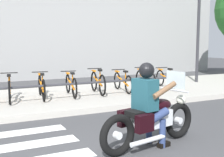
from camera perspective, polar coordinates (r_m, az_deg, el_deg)
The scene contains 12 objects.
sidewalk at distance 9.29m, azimuth -15.04°, elevation -3.88°, with size 24.00×4.40×0.15m, color #B7B2A8.
motorcycle at distance 5.17m, azimuth 7.59°, elevation -7.86°, with size 2.13×0.80×1.27m.
rider at distance 5.04m, azimuth 7.02°, elevation -3.92°, with size 0.70×0.62×1.46m.
bicycle_1 at distance 8.76m, azimuth -19.11°, elevation -1.83°, with size 0.48×1.69×0.77m.
bicycle_2 at distance 8.92m, azimuth -13.38°, elevation -1.52°, with size 0.48×1.70×0.76m.
bicycle_3 at distance 9.16m, azimuth -7.89°, elevation -1.20°, with size 0.48×1.66×0.75m.
bicycle_4 at distance 9.48m, azimuth -2.74°, elevation -0.75°, with size 0.48×1.62×0.80m.
bicycle_5 at distance 9.88m, azimuth 2.04°, elevation -0.60°, with size 0.48×1.67×0.72m.
bicycle_6 at distance 10.33m, azimuth 6.43°, elevation -0.21°, with size 0.48×1.60×0.77m.
bicycle_7 at distance 10.84m, azimuth 10.42°, elevation -0.02°, with size 0.48×1.56×0.73m.
bike_rack at distance 8.79m, azimuth -3.97°, elevation -0.93°, with size 6.89×0.07×0.49m.
street_lamp at distance 12.73m, azimuth 16.30°, elevation 10.60°, with size 0.28×0.28×4.38m.
Camera 1 is at (-1.77, -3.54, 1.79)m, focal length 47.55 mm.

